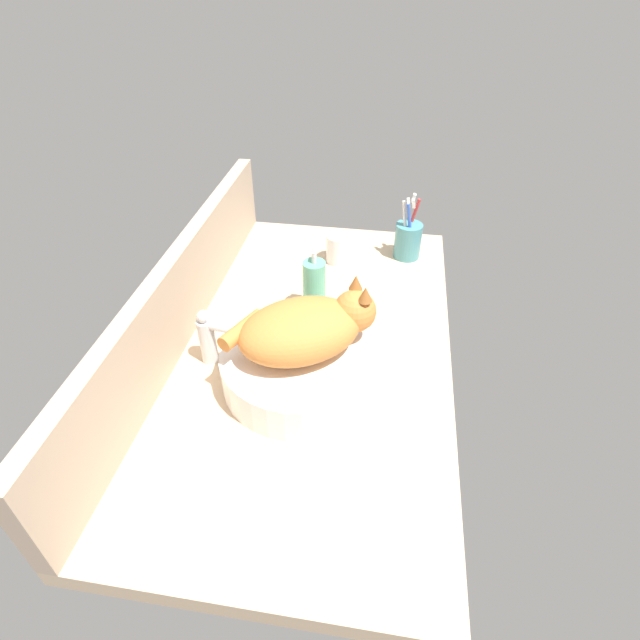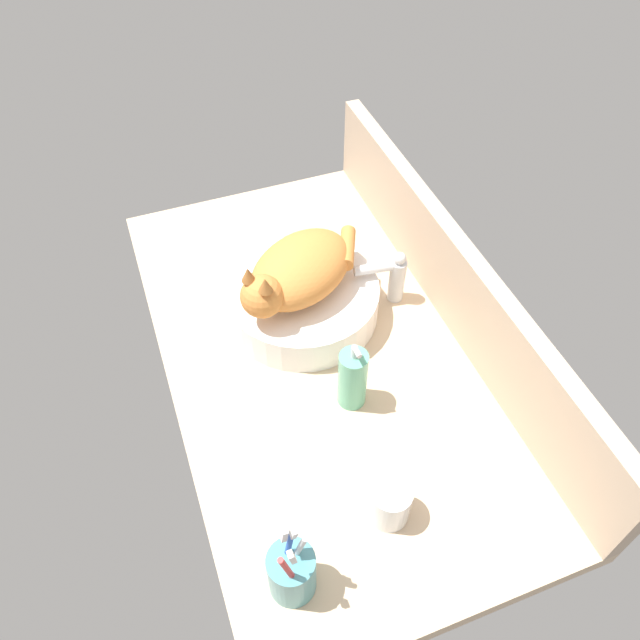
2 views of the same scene
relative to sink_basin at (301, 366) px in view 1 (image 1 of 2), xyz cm
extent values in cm
cube|color=#D1B28E|center=(11.50, -0.05, -6.05)|extent=(115.70, 63.90, 4.00)
cube|color=tan|center=(11.50, 30.10, 6.40)|extent=(115.70, 3.60, 20.89)
cylinder|color=white|center=(0.00, 0.00, 0.00)|extent=(33.40, 33.40, 8.09)
ellipsoid|color=orange|center=(0.00, 0.00, 9.55)|extent=(27.39, 30.18, 11.00)
sphere|color=orange|center=(6.07, -10.21, 11.05)|extent=(8.80, 8.80, 8.80)
cone|color=#A4632D|center=(8.47, -9.94, 16.45)|extent=(2.80, 2.80, 3.20)
cone|color=#A4632D|center=(4.69, -12.19, 16.45)|extent=(2.80, 2.80, 3.20)
cylinder|color=orange|center=(-2.14, 11.09, 10.05)|extent=(11.32, 7.53, 3.20)
cylinder|color=silver|center=(2.98, 21.20, 1.45)|extent=(3.60, 3.60, 11.00)
cylinder|color=silver|center=(2.29, 16.25, 6.35)|extent=(3.57, 10.21, 2.20)
sphere|color=silver|center=(2.98, 21.20, 8.15)|extent=(2.80, 2.80, 2.80)
cylinder|color=#60B793|center=(25.19, 1.38, 2.83)|extent=(5.63, 5.63, 13.74)
cylinder|color=silver|center=(25.19, 1.38, 11.10)|extent=(1.20, 1.20, 2.80)
cylinder|color=silver|center=(26.39, 1.38, 12.50)|extent=(2.20, 1.00, 1.00)
cylinder|color=teal|center=(54.97, -21.00, 1.11)|extent=(7.65, 7.65, 10.31)
cylinder|color=blue|center=(53.66, -21.29, 4.85)|extent=(1.53, 3.76, 16.93)
cube|color=white|center=(53.66, -21.29, 13.35)|extent=(1.29, 1.19, 2.54)
cylinder|color=white|center=(53.91, -19.90, 4.85)|extent=(3.52, 3.45, 16.88)
cube|color=white|center=(53.91, -19.90, 13.35)|extent=(1.57, 1.15, 2.65)
cylinder|color=#D13838|center=(57.07, -21.26, 4.85)|extent=(1.30, 4.10, 16.88)
cube|color=white|center=(57.07, -21.26, 13.35)|extent=(1.26, 1.24, 2.54)
cylinder|color=white|center=(49.40, -1.63, 0.09)|extent=(7.19, 7.19, 8.28)
cylinder|color=silver|center=(49.40, -1.63, -1.98)|extent=(6.33, 6.33, 4.13)
camera|label=1|loc=(-74.47, -15.81, 72.18)|focal=28.00mm
camera|label=2|loc=(88.27, -28.70, 99.83)|focal=35.00mm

